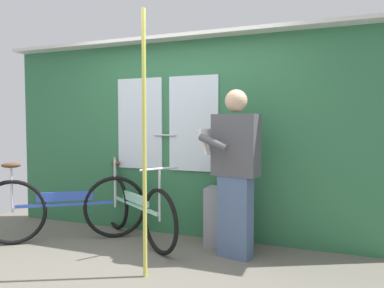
{
  "coord_description": "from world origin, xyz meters",
  "views": [
    {
      "loc": [
        1.61,
        -2.79,
        1.32
      ],
      "look_at": [
        0.28,
        0.72,
        1.11
      ],
      "focal_mm": 33.75,
      "sensor_mm": 36.0,
      "label": 1
    }
  ],
  "objects_px": {
    "bicycle_leaning_behind": "(64,208)",
    "passenger_reading_newspaper": "(235,169)",
    "bicycle_near_door": "(135,208)",
    "handrail_pole": "(144,145)",
    "trash_bin_by_wall": "(226,217)"
  },
  "relations": [
    {
      "from": "passenger_reading_newspaper",
      "to": "handrail_pole",
      "type": "bearing_deg",
      "value": 62.68
    },
    {
      "from": "passenger_reading_newspaper",
      "to": "trash_bin_by_wall",
      "type": "bearing_deg",
      "value": -47.69
    },
    {
      "from": "bicycle_near_door",
      "to": "bicycle_leaning_behind",
      "type": "relative_size",
      "value": 0.98
    },
    {
      "from": "bicycle_near_door",
      "to": "handrail_pole",
      "type": "distance_m",
      "value": 1.29
    },
    {
      "from": "bicycle_leaning_behind",
      "to": "passenger_reading_newspaper",
      "type": "bearing_deg",
      "value": -27.53
    },
    {
      "from": "bicycle_leaning_behind",
      "to": "trash_bin_by_wall",
      "type": "relative_size",
      "value": 2.41
    },
    {
      "from": "bicycle_near_door",
      "to": "passenger_reading_newspaper",
      "type": "relative_size",
      "value": 0.9
    },
    {
      "from": "bicycle_leaning_behind",
      "to": "trash_bin_by_wall",
      "type": "xyz_separation_m",
      "value": [
        1.74,
        0.5,
        -0.07
      ]
    },
    {
      "from": "bicycle_leaning_behind",
      "to": "handrail_pole",
      "type": "bearing_deg",
      "value": -56.0
    },
    {
      "from": "bicycle_leaning_behind",
      "to": "passenger_reading_newspaper",
      "type": "relative_size",
      "value": 0.92
    },
    {
      "from": "trash_bin_by_wall",
      "to": "handrail_pole",
      "type": "relative_size",
      "value": 0.28
    },
    {
      "from": "bicycle_leaning_behind",
      "to": "trash_bin_by_wall",
      "type": "bearing_deg",
      "value": -18.21
    },
    {
      "from": "passenger_reading_newspaper",
      "to": "handrail_pole",
      "type": "height_order",
      "value": "handrail_pole"
    },
    {
      "from": "bicycle_near_door",
      "to": "bicycle_leaning_behind",
      "type": "bearing_deg",
      "value": -121.63
    },
    {
      "from": "bicycle_leaning_behind",
      "to": "passenger_reading_newspaper",
      "type": "distance_m",
      "value": 1.98
    }
  ]
}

